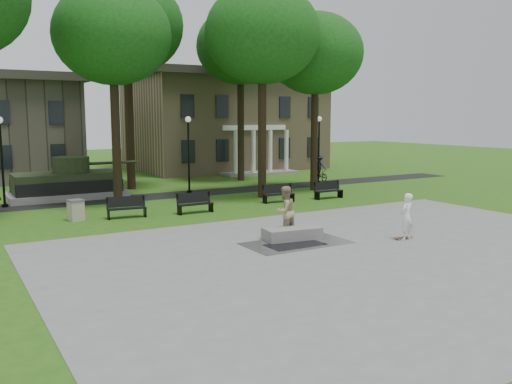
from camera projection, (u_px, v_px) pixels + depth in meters
ground at (295, 229)px, 22.96m from camera, size 120.00×120.00×0.00m
plaza at (377, 254)px, 18.69m from camera, size 22.00×16.00×0.02m
footpath at (184, 194)px, 33.20m from camera, size 44.00×2.60×0.01m
building_right at (224, 120)px, 49.56m from camera, size 17.00×12.00×8.60m
tree_1 at (112, 35)px, 28.41m from camera, size 6.20×6.20×11.63m
tree_2 at (262, 35)px, 30.67m from camera, size 6.60×6.60×12.16m
tree_3 at (315, 54)px, 33.89m from camera, size 6.00×6.00×11.19m
tree_4 at (126, 26)px, 34.16m from camera, size 7.20×7.20×13.50m
tree_5 at (240, 47)px, 38.96m from camera, size 6.40×6.40×12.44m
lamp_left at (2, 154)px, 28.04m from camera, size 0.36×0.36×4.73m
lamp_mid at (189, 148)px, 33.32m from camera, size 0.36×0.36×4.73m
lamp_right at (319, 144)px, 38.34m from camera, size 0.36×0.36×4.73m
tank_monument at (67, 183)px, 31.54m from camera, size 7.45×3.40×2.40m
puddle at (295, 245)px, 20.06m from camera, size 2.20×1.20×0.00m
concrete_block at (292, 233)px, 20.96m from camera, size 2.32×1.29×0.45m
skateboard at (404, 238)px, 20.99m from camera, size 0.79×0.26×0.07m
skateboarder at (406, 217)px, 20.79m from camera, size 0.76×0.60×1.81m
friend_watching at (285, 211)px, 21.33m from camera, size 1.12×0.96×2.01m
cyclist at (319, 171)px, 38.76m from camera, size 1.89×1.14×2.01m
park_bench_0 at (126, 207)px, 25.43m from camera, size 1.84×0.73×1.00m
park_bench_1 at (195, 203)px, 26.69m from camera, size 1.81×0.55×1.00m
park_bench_2 at (278, 193)px, 30.02m from camera, size 1.84×0.71×1.00m
park_bench_3 at (328, 190)px, 31.40m from camera, size 1.80×0.54×1.00m
trash_bin at (76, 210)px, 24.80m from camera, size 0.77×0.77×0.96m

